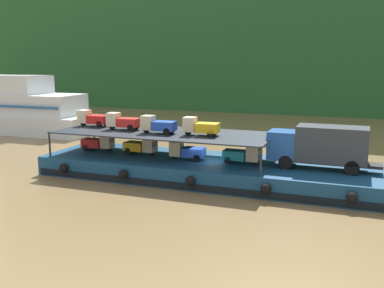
{
  "coord_description": "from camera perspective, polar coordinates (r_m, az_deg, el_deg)",
  "views": [
    {
      "loc": [
        10.42,
        -31.13,
        9.04
      ],
      "look_at": [
        -1.33,
        0.0,
        2.7
      ],
      "focal_mm": 40.56,
      "sensor_mm": 36.0,
      "label": 1
    }
  ],
  "objects": [
    {
      "name": "mini_truck_lower_mid",
      "position": [
        33.76,
        -0.7,
        -0.92
      ],
      "size": [
        2.79,
        1.3,
        1.38
      ],
      "color": "#1E47B7",
      "rests_on": "cargo_barge"
    },
    {
      "name": "cargo_rack",
      "position": [
        34.68,
        -3.81,
        1.46
      ],
      "size": [
        17.33,
        6.52,
        2.0
      ],
      "color": "#232833",
      "rests_on": "cargo_barge"
    },
    {
      "name": "covered_lorry",
      "position": [
        31.98,
        16.49,
        -0.2
      ],
      "size": [
        7.88,
        2.38,
        3.1
      ],
      "color": "#1E4C99",
      "rests_on": "cargo_barge"
    },
    {
      "name": "passenger_ferry_upstream",
      "position": [
        61.99,
        -23.14,
        4.38
      ],
      "size": [
        24.44,
        6.57,
        7.3
      ],
      "color": "silver",
      "rests_on": "ground"
    },
    {
      "name": "mini_truck_lower_stern",
      "position": [
        38.15,
        -12.18,
        0.2
      ],
      "size": [
        2.79,
        1.29,
        1.38
      ],
      "color": "red",
      "rests_on": "cargo_barge"
    },
    {
      "name": "ground_plane",
      "position": [
        34.05,
        2.11,
        -4.62
      ],
      "size": [
        400.0,
        400.0,
        0.0
      ],
      "primitive_type": "plane",
      "color": "brown"
    },
    {
      "name": "cargo_barge",
      "position": [
        33.83,
        2.1,
        -3.41
      ],
      "size": [
        26.53,
        7.89,
        1.5
      ],
      "color": "navy",
      "rests_on": "ground"
    },
    {
      "name": "mini_truck_lower_aft",
      "position": [
        36.02,
        -6.7,
        -0.25
      ],
      "size": [
        2.78,
        1.28,
        1.38
      ],
      "color": "gold",
      "rests_on": "cargo_barge"
    },
    {
      "name": "mini_truck_upper_mid",
      "position": [
        36.19,
        -9.11,
        2.95
      ],
      "size": [
        2.78,
        1.27,
        1.38
      ],
      "color": "red",
      "rests_on": "cargo_rack"
    },
    {
      "name": "mini_truck_lower_fore",
      "position": [
        32.68,
        6.63,
        -1.39
      ],
      "size": [
        2.76,
        1.23,
        1.38
      ],
      "color": "teal",
      "rests_on": "cargo_barge"
    },
    {
      "name": "mini_truck_upper_fore",
      "position": [
        33.95,
        -4.52,
        2.54
      ],
      "size": [
        2.76,
        1.24,
        1.38
      ],
      "color": "#1E47B7",
      "rests_on": "cargo_rack"
    },
    {
      "name": "mini_truck_upper_stern",
      "position": [
        38.67,
        -12.92,
        3.31
      ],
      "size": [
        2.75,
        1.22,
        1.38
      ],
      "color": "red",
      "rests_on": "cargo_rack"
    },
    {
      "name": "mini_truck_upper_bow",
      "position": [
        32.89,
        1.12,
        2.31
      ],
      "size": [
        2.79,
        1.28,
        1.38
      ],
      "color": "gold",
      "rests_on": "cargo_rack"
    }
  ]
}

